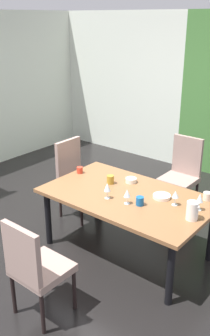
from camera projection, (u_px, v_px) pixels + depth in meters
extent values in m
cube|color=black|center=(66.00, 236.00, 4.58)|extent=(5.59, 6.09, 0.02)
cube|color=silver|center=(120.00, 84.00, 7.09)|extent=(2.68, 0.10, 2.60)
cube|color=brown|center=(128.00, 196.00, 4.02)|extent=(1.80, 1.08, 0.04)
cylinder|color=black|center=(97.00, 192.00, 4.94)|extent=(0.07, 0.07, 0.67)
cylinder|color=black|center=(48.00, 218.00, 4.30)|extent=(0.07, 0.07, 0.67)
cylinder|color=black|center=(170.00, 274.00, 3.37)|extent=(0.07, 0.07, 0.67)
cube|color=gray|center=(178.00, 180.00, 5.01)|extent=(0.44, 0.44, 0.07)
cube|color=gray|center=(187.00, 157.00, 5.05)|extent=(0.42, 0.05, 0.56)
cylinder|color=black|center=(183.00, 206.00, 4.85)|extent=(0.04, 0.04, 0.41)
cylinder|color=black|center=(158.00, 198.00, 5.07)|extent=(0.04, 0.04, 0.41)
cylinder|color=black|center=(196.00, 196.00, 5.13)|extent=(0.04, 0.04, 0.41)
cylinder|color=black|center=(172.00, 188.00, 5.35)|extent=(0.04, 0.04, 0.41)
cube|color=gray|center=(42.00, 269.00, 3.25)|extent=(0.44, 0.44, 0.07)
cube|color=gray|center=(22.00, 255.00, 3.01)|extent=(0.42, 0.05, 0.51)
cylinder|color=black|center=(45.00, 273.00, 3.58)|extent=(0.04, 0.04, 0.41)
cylinder|color=black|center=(74.00, 290.00, 3.36)|extent=(0.04, 0.04, 0.41)
cylinder|color=black|center=(14.00, 294.00, 3.31)|extent=(0.04, 0.04, 0.41)
cylinder|color=black|center=(43.00, 314.00, 3.09)|extent=(0.04, 0.04, 0.41)
cube|color=gray|center=(80.00, 185.00, 4.87)|extent=(0.44, 0.44, 0.07)
cube|color=gray|center=(68.00, 161.00, 4.88)|extent=(0.05, 0.42, 0.58)
cylinder|color=black|center=(101.00, 201.00, 4.99)|extent=(0.04, 0.04, 0.41)
cylinder|color=black|center=(82.00, 211.00, 4.72)|extent=(0.04, 0.04, 0.41)
cylinder|color=black|center=(80.00, 193.00, 5.21)|extent=(0.04, 0.04, 0.41)
cylinder|color=black|center=(60.00, 202.00, 4.94)|extent=(0.04, 0.04, 0.41)
cylinder|color=silver|center=(107.00, 198.00, 3.93)|extent=(0.06, 0.06, 0.00)
cylinder|color=silver|center=(107.00, 195.00, 3.91)|extent=(0.01, 0.01, 0.08)
cone|color=silver|center=(107.00, 187.00, 3.88)|extent=(0.07, 0.07, 0.09)
cylinder|color=silver|center=(127.00, 203.00, 3.82)|extent=(0.06, 0.06, 0.00)
cylinder|color=silver|center=(127.00, 200.00, 3.80)|extent=(0.01, 0.01, 0.08)
cone|color=silver|center=(127.00, 193.00, 3.77)|extent=(0.07, 0.07, 0.08)
cylinder|color=silver|center=(175.00, 205.00, 3.79)|extent=(0.06, 0.06, 0.00)
cylinder|color=silver|center=(175.00, 201.00, 3.77)|extent=(0.01, 0.01, 0.08)
cone|color=silver|center=(175.00, 194.00, 3.75)|extent=(0.07, 0.07, 0.07)
cylinder|color=silver|center=(199.00, 210.00, 3.69)|extent=(0.06, 0.06, 0.00)
cylinder|color=silver|center=(199.00, 206.00, 3.68)|extent=(0.01, 0.01, 0.09)
cone|color=silver|center=(200.00, 198.00, 3.64)|extent=(0.07, 0.07, 0.09)
cylinder|color=#FBE4D1|center=(162.00, 196.00, 3.93)|extent=(0.19, 0.19, 0.04)
cylinder|color=#F1E4CE|center=(131.00, 180.00, 4.30)|extent=(0.13, 0.13, 0.05)
cylinder|color=#A77F27|center=(110.00, 180.00, 4.26)|extent=(0.08, 0.08, 0.10)
cylinder|color=#155597|center=(140.00, 201.00, 3.77)|extent=(0.08, 0.08, 0.09)
cylinder|color=beige|center=(207.00, 196.00, 3.88)|extent=(0.08, 0.08, 0.08)
cylinder|color=red|center=(80.00, 170.00, 4.56)|extent=(0.07, 0.07, 0.08)
cylinder|color=white|center=(192.00, 211.00, 3.49)|extent=(0.11, 0.11, 0.18)
cone|color=white|center=(198.00, 205.00, 3.43)|extent=(0.04, 0.04, 0.03)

